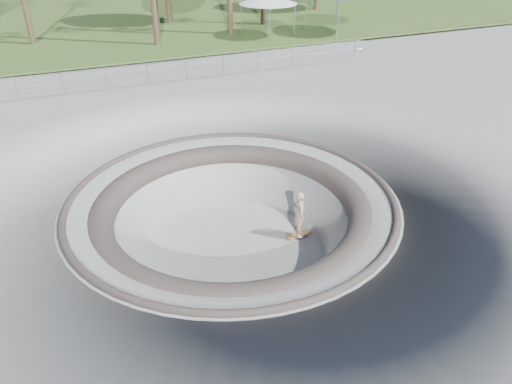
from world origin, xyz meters
TOP-DOWN VIEW (x-y plane):
  - ground at (0.00, 0.00)m, footprint 180.00×180.00m
  - skate_bowl at (0.00, 0.00)m, footprint 14.00×14.00m
  - grass_strip at (0.00, 34.00)m, footprint 180.00×36.00m
  - distant_hills at (3.78, 57.17)m, footprint 103.20×45.00m
  - safety_railing at (0.00, 12.00)m, footprint 25.00×0.06m
  - skateboard at (2.34, -0.20)m, footprint 0.89×0.26m
  - skater at (2.34, -0.20)m, footprint 0.59×0.70m

SIDE VIEW (x-z plane):
  - distant_hills at x=3.78m, z-range -21.32..7.28m
  - skate_bowl at x=0.00m, z-range -3.88..0.22m
  - skateboard at x=2.34m, z-range -1.87..-1.78m
  - skater at x=2.34m, z-range -1.81..-0.16m
  - ground at x=0.00m, z-range 0.00..0.00m
  - grass_strip at x=0.00m, z-range 0.16..0.28m
  - safety_railing at x=0.00m, z-range 0.18..1.20m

